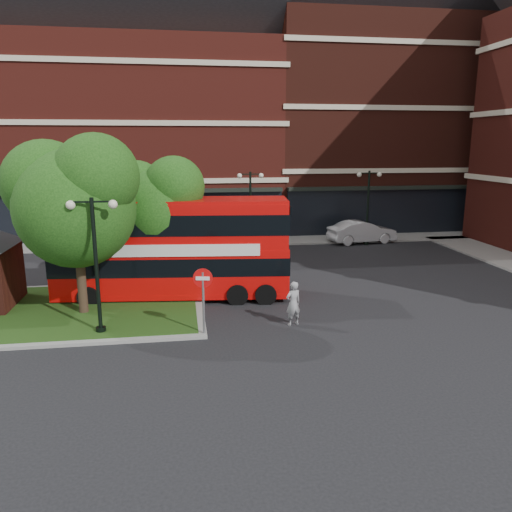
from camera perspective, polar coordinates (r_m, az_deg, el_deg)
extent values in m
plane|color=black|center=(18.95, -0.51, -8.28)|extent=(120.00, 120.00, 0.00)
cube|color=slate|center=(34.76, -4.36, 1.58)|extent=(44.00, 3.00, 0.12)
cube|color=maroon|center=(41.86, -16.61, 12.56)|extent=(26.00, 12.00, 14.00)
cube|color=#471911|center=(44.67, 13.44, 14.01)|extent=(18.00, 12.00, 16.00)
cube|color=gray|center=(22.28, -22.62, -5.87)|extent=(12.60, 7.60, 0.12)
cube|color=#19380F|center=(22.28, -22.63, -5.83)|extent=(12.00, 7.00, 0.15)
cylinder|color=#2D2116|center=(20.97, -19.41, -1.33)|extent=(0.36, 0.36, 3.92)
sphere|color=#173F0F|center=(20.55, -19.91, 5.12)|extent=(4.60, 4.60, 4.60)
sphere|color=#173F0F|center=(21.38, -22.79, 7.62)|extent=(3.45, 3.45, 3.45)
sphere|color=#173F0F|center=(19.82, -17.80, 8.68)|extent=(3.22, 3.22, 3.22)
cylinder|color=#2D2116|center=(23.09, -10.93, -0.14)|extent=(0.36, 0.36, 3.47)
sphere|color=#173F0F|center=(22.72, -11.15, 5.05)|extent=(3.80, 3.80, 3.80)
sphere|color=#173F0F|center=(23.26, -13.54, 7.11)|extent=(2.85, 2.85, 2.85)
sphere|color=#173F0F|center=(22.20, -9.34, 7.84)|extent=(2.66, 2.66, 2.66)
cylinder|color=black|center=(18.47, -17.77, -1.34)|extent=(0.14, 0.14, 5.00)
cylinder|color=black|center=(19.16, -17.29, -8.17)|extent=(0.36, 0.36, 0.30)
cube|color=black|center=(18.06, -18.28, 5.90)|extent=(1.40, 0.06, 0.06)
sphere|color=#F2EACC|center=(18.20, -20.44, 5.48)|extent=(0.32, 0.32, 0.32)
sphere|color=#F2EACC|center=(17.97, -16.05, 5.70)|extent=(0.32, 0.32, 0.32)
cylinder|color=black|center=(32.60, -0.64, 5.21)|extent=(0.14, 0.14, 5.00)
cylinder|color=black|center=(33.00, -0.63, 1.17)|extent=(0.36, 0.36, 0.30)
cube|color=black|center=(32.37, -0.66, 9.34)|extent=(1.40, 0.06, 0.06)
sphere|color=#F2EACC|center=(32.29, -1.90, 9.15)|extent=(0.32, 0.32, 0.32)
sphere|color=#F2EACC|center=(32.48, 0.58, 9.18)|extent=(0.32, 0.32, 0.32)
cylinder|color=black|center=(34.62, 12.64, 5.35)|extent=(0.14, 0.14, 5.00)
cylinder|color=black|center=(34.99, 12.45, 1.54)|extent=(0.36, 0.36, 0.30)
cube|color=black|center=(34.41, 12.83, 9.23)|extent=(1.40, 0.06, 0.06)
sphere|color=#F2EACC|center=(34.16, 11.72, 9.09)|extent=(0.32, 0.32, 0.32)
sphere|color=#F2EACC|center=(34.67, 13.92, 9.04)|extent=(0.32, 0.32, 0.32)
cube|color=red|center=(22.54, -9.48, -1.29)|extent=(10.40, 3.36, 1.95)
cube|color=red|center=(22.15, -9.67, 3.60)|extent=(10.29, 3.32, 1.95)
cube|color=black|center=(22.13, -9.68, 3.85)|extent=(10.40, 3.36, 0.88)
cube|color=silver|center=(21.16, -9.95, 0.60)|extent=(7.62, 0.82, 0.51)
imported|color=gray|center=(19.08, 4.28, -5.42)|extent=(0.73, 0.59, 1.72)
imported|color=silver|center=(32.80, -15.20, 1.66)|extent=(4.28, 1.87, 1.44)
imported|color=silver|center=(35.42, 12.02, 2.72)|extent=(4.87, 2.22, 1.55)
cylinder|color=slate|center=(17.92, -6.02, -5.55)|extent=(0.09, 0.09, 2.39)
cylinder|color=red|center=(17.64, -6.10, -2.53)|extent=(0.69, 0.18, 0.70)
cube|color=white|center=(17.64, -6.10, -2.53)|extent=(0.49, 0.13, 0.13)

